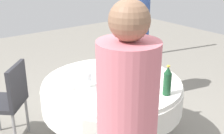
{
  "coord_description": "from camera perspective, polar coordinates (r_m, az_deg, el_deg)",
  "views": [
    {
      "loc": [
        1.53,
        2.04,
        1.87
      ],
      "look_at": [
        0.0,
        0.0,
        0.89
      ],
      "focal_mm": 46.31,
      "sensor_mm": 36.0,
      "label": 1
    }
  ],
  "objects": [
    {
      "name": "spoon_near",
      "position": [
        2.91,
        -7.19,
        -1.87
      ],
      "size": [
        0.06,
        0.18,
        0.0
      ],
      "primitive_type": "cube",
      "rotation": [
        0.0,
        0.0,
        4.45
      ],
      "color": "silver",
      "rests_on": "dining_table"
    },
    {
      "name": "person_west",
      "position": [
        3.84,
        4.7,
        5.51
      ],
      "size": [
        0.34,
        0.34,
        1.61
      ],
      "rotation": [
        0.0,
        0.0,
        2.23
      ],
      "color": "#26262B",
      "rests_on": "ground_plane"
    },
    {
      "name": "plate_right",
      "position": [
        2.67,
        -9.52,
        -4.03
      ],
      "size": [
        0.21,
        0.21,
        0.02
      ],
      "color": "white",
      "rests_on": "dining_table"
    },
    {
      "name": "knife_west",
      "position": [
        3.23,
        -1.55,
        0.65
      ],
      "size": [
        0.02,
        0.18,
        0.0
      ],
      "primitive_type": "cube",
      "rotation": [
        0.0,
        0.0,
        1.62
      ],
      "color": "silver",
      "rests_on": "dining_table"
    },
    {
      "name": "folded_napkin",
      "position": [
        2.53,
        5.59,
        -5.21
      ],
      "size": [
        0.19,
        0.19,
        0.02
      ],
      "primitive_type": "cube",
      "rotation": [
        0.0,
        0.0,
        -0.25
      ],
      "color": "white",
      "rests_on": "dining_table"
    },
    {
      "name": "dining_table",
      "position": [
        2.85,
        -0.0,
        -5.51
      ],
      "size": [
        1.37,
        1.37,
        0.74
      ],
      "color": "white",
      "rests_on": "ground_plane"
    },
    {
      "name": "bottle_brown_north",
      "position": [
        3.3,
        0.95,
        3.54
      ],
      "size": [
        0.07,
        0.07,
        0.29
      ],
      "color": "#593314",
      "rests_on": "dining_table"
    },
    {
      "name": "bottle_clear_near",
      "position": [
        2.69,
        -2.03,
        -0.61
      ],
      "size": [
        0.06,
        0.06,
        0.29
      ],
      "color": "silver",
      "rests_on": "dining_table"
    },
    {
      "name": "wine_glass_outer",
      "position": [
        2.89,
        0.18,
        0.07
      ],
      "size": [
        0.07,
        0.07,
        0.13
      ],
      "color": "white",
      "rests_on": "dining_table"
    },
    {
      "name": "chair_outer",
      "position": [
        3.15,
        -19.61,
        -5.64
      ],
      "size": [
        0.56,
        0.56,
        0.87
      ],
      "rotation": [
        0.0,
        0.0,
        3.98
      ],
      "color": "#2D2D33",
      "rests_on": "ground_plane"
    },
    {
      "name": "bottle_clear_mid",
      "position": [
        3.02,
        -2.46,
        1.98
      ],
      "size": [
        0.07,
        0.07,
        0.3
      ],
      "color": "silver",
      "rests_on": "dining_table"
    },
    {
      "name": "bottle_clear_west",
      "position": [
        3.09,
        6.7,
        2.17
      ],
      "size": [
        0.06,
        0.06,
        0.29
      ],
      "color": "silver",
      "rests_on": "dining_table"
    },
    {
      "name": "wine_glass_east",
      "position": [
        2.78,
        -0.91,
        -0.4
      ],
      "size": [
        0.07,
        0.07,
        0.15
      ],
      "color": "white",
      "rests_on": "dining_table"
    },
    {
      "name": "wine_glass_south",
      "position": [
        2.64,
        -4.86,
        -2.06
      ],
      "size": [
        0.07,
        0.07,
        0.14
      ],
      "color": "white",
      "rests_on": "dining_table"
    },
    {
      "name": "plate_front",
      "position": [
        2.53,
        -0.14,
        -5.17
      ],
      "size": [
        0.23,
        0.23,
        0.04
      ],
      "color": "white",
      "rests_on": "dining_table"
    },
    {
      "name": "wine_glass_mid",
      "position": [
        2.3,
        2.54,
        -5.62
      ],
      "size": [
        0.07,
        0.07,
        0.13
      ],
      "color": "white",
      "rests_on": "dining_table"
    },
    {
      "name": "bottle_dark_green_south",
      "position": [
        2.52,
        10.87,
        -2.78
      ],
      "size": [
        0.07,
        0.07,
        0.27
      ],
      "color": "#194728",
      "rests_on": "dining_table"
    },
    {
      "name": "fork_south",
      "position": [
        2.69,
        8.98,
        -3.96
      ],
      "size": [
        0.15,
        0.12,
        0.0
      ],
      "primitive_type": "cube",
      "rotation": [
        0.0,
        0.0,
        5.62
      ],
      "color": "silver",
      "rests_on": "dining_table"
    },
    {
      "name": "plate_rear",
      "position": [
        2.83,
        4.65,
        -2.33
      ],
      "size": [
        0.22,
        0.22,
        0.02
      ],
      "color": "white",
      "rests_on": "dining_table"
    }
  ]
}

